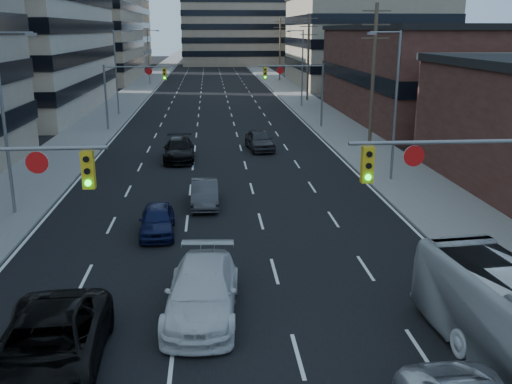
{
  "coord_description": "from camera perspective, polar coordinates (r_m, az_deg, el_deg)",
  "views": [
    {
      "loc": [
        -0.57,
        -8.28,
        9.04
      ],
      "look_at": [
        1.37,
        15.59,
        2.2
      ],
      "focal_mm": 40.0,
      "sensor_mm": 36.0,
      "label": 1
    }
  ],
  "objects": [
    {
      "name": "white_van",
      "position": [
        18.95,
        -5.4,
        -9.87
      ],
      "size": [
        2.68,
        5.76,
        1.63
      ],
      "primitive_type": "imported",
      "rotation": [
        0.0,
        0.0,
        -0.07
      ],
      "color": "silver",
      "rests_on": "ground"
    },
    {
      "name": "streetlight_right_far",
      "position": [
        69.26,
        4.53,
        12.6
      ],
      "size": [
        2.03,
        0.22,
        9.0
      ],
      "color": "slate",
      "rests_on": "ground"
    },
    {
      "name": "office_left_far",
      "position": [
        110.79,
        -17.45,
        14.71
      ],
      "size": [
        20.0,
        30.0,
        16.0
      ],
      "primitive_type": "cube",
      "color": "gray",
      "rests_on": "ground"
    },
    {
      "name": "sedan_blue",
      "position": [
        26.44,
        -9.85,
        -2.78
      ],
      "size": [
        1.74,
        3.94,
        1.32
      ],
      "primitive_type": "imported",
      "rotation": [
        0.0,
        0.0,
        0.05
      ],
      "color": "#0D1337",
      "rests_on": "ground"
    },
    {
      "name": "utility_pole_midblock",
      "position": [
        75.44,
        5.25,
        13.4
      ],
      "size": [
        2.2,
        0.28,
        11.0
      ],
      "color": "#4C3D2D",
      "rests_on": "ground"
    },
    {
      "name": "signal_far_left",
      "position": [
        53.96,
        -12.42,
        10.54
      ],
      "size": [
        6.09,
        0.33,
        6.0
      ],
      "color": "slate",
      "rests_on": "ground"
    },
    {
      "name": "sedan_black_far",
      "position": [
        41.23,
        -7.7,
        4.22
      ],
      "size": [
        2.26,
        5.32,
        1.53
      ],
      "primitive_type": "imported",
      "rotation": [
        0.0,
        0.0,
        0.02
      ],
      "color": "black",
      "rests_on": "ground"
    },
    {
      "name": "sidewalk_right",
      "position": [
        139.1,
        0.35,
        12.25
      ],
      "size": [
        5.0,
        300.0,
        0.15
      ],
      "primitive_type": "cube",
      "color": "slate",
      "rests_on": "ground"
    },
    {
      "name": "bg_block_left",
      "position": [
        150.8,
        -15.73,
        15.75
      ],
      "size": [
        24.0,
        24.0,
        20.0
      ],
      "primitive_type": "cube",
      "color": "#ADA089",
      "rests_on": "ground"
    },
    {
      "name": "streetlight_left_near",
      "position": [
        30.19,
        -23.67,
        7.02
      ],
      "size": [
        2.03,
        0.22,
        9.0
      ],
      "color": "slate",
      "rests_on": "ground"
    },
    {
      "name": "office_right_far",
      "position": [
        99.64,
        10.56,
        14.52
      ],
      "size": [
        22.0,
        28.0,
        14.0
      ],
      "primitive_type": "cube",
      "color": "gray",
      "rests_on": "ground"
    },
    {
      "name": "sidewalk_left",
      "position": [
        139.0,
        -9.36,
        12.04
      ],
      "size": [
        5.0,
        300.0,
        0.15
      ],
      "primitive_type": "cube",
      "color": "slate",
      "rests_on": "ground"
    },
    {
      "name": "utility_pole_block",
      "position": [
        46.2,
        11.65,
        11.58
      ],
      "size": [
        2.2,
        0.28,
        11.0
      ],
      "color": "#4C3D2D",
      "rests_on": "ground"
    },
    {
      "name": "signal_far_right",
      "position": [
        54.12,
        4.22,
        10.88
      ],
      "size": [
        6.09,
        0.33,
        6.0
      ],
      "color": "slate",
      "rests_on": "ground"
    },
    {
      "name": "streetlight_right_near",
      "position": [
        35.25,
        13.58,
        9.01
      ],
      "size": [
        2.03,
        0.22,
        9.0
      ],
      "color": "slate",
      "rests_on": "ground"
    },
    {
      "name": "utility_pole_distant",
      "position": [
        105.11,
        2.41,
        14.16
      ],
      "size": [
        2.2,
        0.28,
        11.0
      ],
      "color": "#4C3D2D",
      "rests_on": "ground"
    },
    {
      "name": "sedan_grey_right",
      "position": [
        44.42,
        0.36,
        5.22
      ],
      "size": [
        2.29,
        4.71,
        1.55
      ],
      "primitive_type": "imported",
      "rotation": [
        0.0,
        0.0,
        0.1
      ],
      "color": "#2E2E30",
      "rests_on": "ground"
    },
    {
      "name": "streetlight_left_far",
      "position": [
        98.85,
        -10.61,
        13.37
      ],
      "size": [
        2.03,
        0.22,
        9.0
      ],
      "color": "slate",
      "rests_on": "ground"
    },
    {
      "name": "road_surface",
      "position": [
        138.58,
        -4.5,
        12.16
      ],
      "size": [
        18.0,
        300.0,
        0.02
      ],
      "primitive_type": "cube",
      "color": "black",
      "rests_on": "ground"
    },
    {
      "name": "black_pickup",
      "position": [
        16.71,
        -20.11,
        -14.45
      ],
      "size": [
        3.11,
        6.3,
        1.72
      ],
      "primitive_type": "imported",
      "rotation": [
        0.0,
        0.0,
        0.04
      ],
      "color": "black",
      "rests_on": "ground"
    },
    {
      "name": "storefront_right_mid",
      "position": [
        63.41,
        18.52,
        11.04
      ],
      "size": [
        20.0,
        30.0,
        9.0
      ],
      "primitive_type": "cube",
      "color": "#472119",
      "rests_on": "ground"
    },
    {
      "name": "signal_near_right",
      "position": [
        18.75,
        20.86,
        0.31
      ],
      "size": [
        6.59,
        0.33,
        6.0
      ],
      "color": "slate",
      "rests_on": "ground"
    },
    {
      "name": "streetlight_left_mid",
      "position": [
        64.16,
        -13.7,
        11.94
      ],
      "size": [
        2.03,
        0.22,
        9.0
      ],
      "color": "slate",
      "rests_on": "ground"
    },
    {
      "name": "sedan_grey_center",
      "position": [
        30.35,
        -5.14,
        -0.14
      ],
      "size": [
        1.43,
        4.05,
        1.33
      ],
      "primitive_type": "imported",
      "rotation": [
        0.0,
        0.0,
        0.0
      ],
      "color": "#363639",
      "rests_on": "ground"
    },
    {
      "name": "bg_block_right",
      "position": [
        142.1,
        8.89,
        14.54
      ],
      "size": [
        22.0,
        22.0,
        12.0
      ],
      "primitive_type": "cube",
      "color": "gray",
      "rests_on": "ground"
    }
  ]
}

